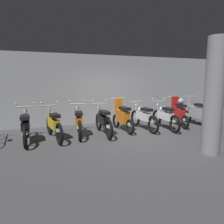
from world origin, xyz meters
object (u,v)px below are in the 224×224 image
Objects in this scene: motorbike_slot_3 at (103,120)px; motorbike_slot_2 at (79,121)px; motorbike_slot_5 at (143,117)px; motorbike_slot_7 at (178,112)px; motorbike_slot_8 at (196,112)px; motorbike_slot_4 at (122,117)px; motorbike_slot_6 at (165,116)px; support_pillar at (214,97)px; motorbike_slot_0 at (26,126)px; motorbike_slot_1 at (54,124)px.

motorbike_slot_2 is at bearing 168.82° from motorbike_slot_3.
motorbike_slot_7 reaches higher than motorbike_slot_5.
motorbike_slot_3 is 4.08m from motorbike_slot_8.
motorbike_slot_5 is at bearing 178.95° from motorbike_slot_8.
motorbike_slot_2 is at bearing -176.54° from motorbike_slot_4.
motorbike_slot_3 is 1.17× the size of motorbike_slot_7.
motorbike_slot_6 is 2.86m from support_pillar.
motorbike_slot_3 is 3.28m from motorbike_slot_7.
motorbike_slot_8 reaches higher than motorbike_slot_0.
motorbike_slot_8 is (1.63, 0.15, 0.03)m from motorbike_slot_6.
motorbike_slot_4 is (2.45, 0.25, 0.03)m from motorbike_slot_1.
motorbike_slot_7 is at bearing 3.92° from motorbike_slot_3.
motorbike_slot_4 is at bearing 4.49° from motorbike_slot_0.
motorbike_slot_1 and motorbike_slot_3 have the same top height.
motorbike_slot_4 is at bearing 5.91° from motorbike_slot_1.
motorbike_slot_6 is 0.67× the size of support_pillar.
motorbike_slot_1 is 1.00× the size of motorbike_slot_6.
motorbike_slot_0 is 1.00× the size of motorbike_slot_3.
motorbike_slot_7 is (0.82, 0.27, 0.07)m from motorbike_slot_6.
motorbike_slot_1 is at bearing 179.32° from motorbike_slot_6.
motorbike_slot_7 is at bearing 2.21° from motorbike_slot_0.
motorbike_slot_0 and motorbike_slot_1 have the same top height.
motorbike_slot_6 is (0.82, -0.19, 0.00)m from motorbike_slot_5.
motorbike_slot_7 is at bearing 2.69° from motorbike_slot_5.
motorbike_slot_2 is 0.83m from motorbike_slot_3.
support_pillar is at bearing -68.14° from motorbike_slot_4.
support_pillar is (3.64, -2.70, 0.95)m from motorbike_slot_1.
motorbike_slot_5 is 3.03m from support_pillar.
motorbike_slot_2 and motorbike_slot_3 have the same top height.
motorbike_slot_1 reaches higher than motorbike_slot_5.
motorbike_slot_5 is at bearing 5.16° from motorbike_slot_3.
motorbike_slot_3 is 2.45m from motorbike_slot_6.
support_pillar reaches higher than motorbike_slot_3.
support_pillar is (1.19, -2.96, 0.92)m from motorbike_slot_4.
motorbike_slot_1 is at bearing -177.45° from motorbike_slot_7.
motorbike_slot_4 is (1.63, 0.10, 0.03)m from motorbike_slot_2.
motorbike_slot_6 is (4.90, -0.05, 0.00)m from motorbike_slot_0.
motorbike_slot_2 is at bearing 10.66° from motorbike_slot_1.
motorbike_slot_8 is at bearing 5.08° from motorbike_slot_6.
motorbike_slot_4 reaches higher than motorbike_slot_0.
motorbike_slot_6 is at bearing -1.00° from motorbike_slot_3.
motorbike_slot_0 is 1.17× the size of motorbike_slot_7.
support_pillar is (0.37, -2.85, 0.96)m from motorbike_slot_5.
motorbike_slot_1 is at bearing 179.80° from motorbike_slot_3.
motorbike_slot_5 is at bearing 166.93° from motorbike_slot_6.
motorbike_slot_4 reaches higher than motorbike_slot_2.
motorbike_slot_7 reaches higher than motorbike_slot_1.
motorbike_slot_7 reaches higher than motorbike_slot_0.
motorbike_slot_0 is 0.67× the size of support_pillar.
motorbike_slot_1 is (0.81, 0.00, 0.00)m from motorbike_slot_0.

